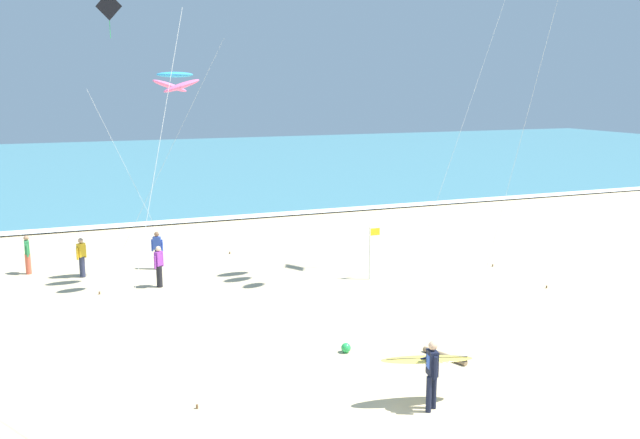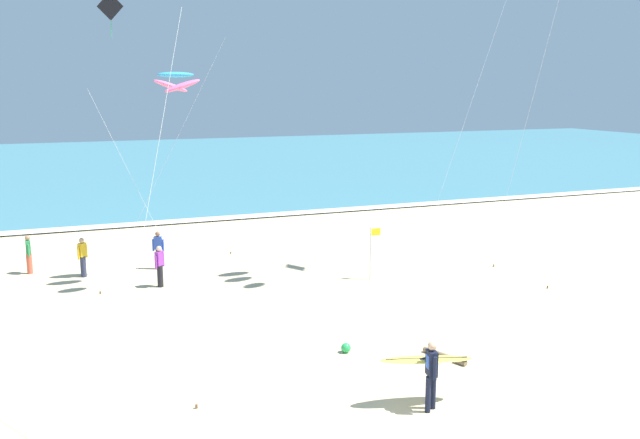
# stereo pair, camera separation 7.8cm
# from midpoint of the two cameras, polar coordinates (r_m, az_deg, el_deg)

# --- Properties ---
(ocean_water) EXTENTS (160.00, 60.00, 0.08)m
(ocean_water) POSITION_cam_midpoint_polar(r_m,az_deg,el_deg) (68.27, -16.22, 4.31)
(ocean_water) COLOR teal
(ocean_water) RESTS_ON ground
(shoreline_foam) EXTENTS (160.00, 1.19, 0.01)m
(shoreline_foam) POSITION_cam_midpoint_polar(r_m,az_deg,el_deg) (39.08, -12.02, -0.16)
(shoreline_foam) COLOR white
(shoreline_foam) RESTS_ON ocean_water
(surfer_lead) EXTENTS (2.33, 1.08, 1.71)m
(surfer_lead) POSITION_cam_midpoint_polar(r_m,az_deg,el_deg) (16.73, 9.14, -11.85)
(surfer_lead) COLOR black
(surfer_lead) RESTS_ON ground
(kite_diamond_charcoal_high) EXTENTS (5.04, 2.50, 11.43)m
(kite_diamond_charcoal_high) POSITION_cam_midpoint_polar(r_m,az_deg,el_deg) (32.12, -16.51, 15.71)
(kite_diamond_charcoal_high) COLOR black
(kite_diamond_charcoal_high) RESTS_ON ground
(kite_arc_cobalt_outer) EXTENTS (3.80, 2.67, 7.99)m
(kite_arc_cobalt_outer) POSITION_cam_midpoint_polar(r_m,az_deg,el_deg) (25.95, -11.74, 11.03)
(kite_arc_cobalt_outer) COLOR pink
(kite_arc_cobalt_outer) RESTS_ON ground
(bystander_yellow_top) EXTENTS (0.39, 0.36, 1.59)m
(bystander_yellow_top) POSITION_cam_midpoint_polar(r_m,az_deg,el_deg) (28.95, -18.96, -2.95)
(bystander_yellow_top) COLOR #2D334C
(bystander_yellow_top) RESTS_ON ground
(bystander_green_top) EXTENTS (0.22, 0.50, 1.59)m
(bystander_green_top) POSITION_cam_midpoint_polar(r_m,az_deg,el_deg) (30.22, -22.88, -2.66)
(bystander_green_top) COLOR #D8593F
(bystander_green_top) RESTS_ON ground
(bystander_purple_top) EXTENTS (0.40, 0.35, 1.59)m
(bystander_purple_top) POSITION_cam_midpoint_polar(r_m,az_deg,el_deg) (26.73, -13.03, -3.77)
(bystander_purple_top) COLOR black
(bystander_purple_top) RESTS_ON ground
(bystander_blue_top) EXTENTS (0.46, 0.30, 1.59)m
(bystander_blue_top) POSITION_cam_midpoint_polar(r_m,az_deg,el_deg) (29.33, -13.15, -2.46)
(bystander_blue_top) COLOR black
(bystander_blue_top) RESTS_ON ground
(lifeguard_flag) EXTENTS (0.45, 0.05, 2.10)m
(lifeguard_flag) POSITION_cam_midpoint_polar(r_m,az_deg,el_deg) (27.01, 4.39, -2.36)
(lifeguard_flag) COLOR silver
(lifeguard_flag) RESTS_ON ground
(beach_ball) EXTENTS (0.28, 0.28, 0.28)m
(beach_ball) POSITION_cam_midpoint_polar(r_m,az_deg,el_deg) (20.04, 2.27, -10.56)
(beach_ball) COLOR green
(beach_ball) RESTS_ON ground
(driftwood_log) EXTENTS (0.67, 1.39, 0.16)m
(driftwood_log) POSITION_cam_midpoint_polar(r_m,az_deg,el_deg) (19.93, 10.38, -11.05)
(driftwood_log) COLOR #846B4C
(driftwood_log) RESTS_ON ground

